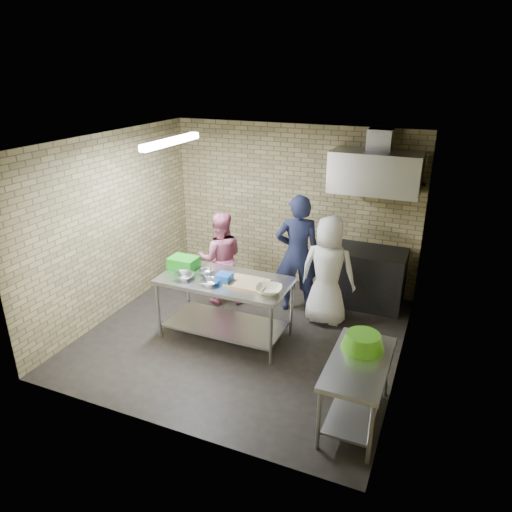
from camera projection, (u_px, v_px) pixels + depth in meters
The scene contains 26 objects.
floor at pixel (244, 335), 6.71m from camera, with size 4.20×4.20×0.00m, color black.
ceiling at pixel (242, 141), 5.69m from camera, with size 4.20×4.20×0.00m, color black.
back_wall at pixel (293, 207), 7.91m from camera, with size 4.20×0.06×2.70m, color tan.
front_wall at pixel (156, 315), 4.50m from camera, with size 4.20×0.06×2.70m, color tan.
left_wall at pixel (113, 226), 6.96m from camera, with size 0.06×4.00×2.70m, color tan.
right_wall at pixel (409, 272), 5.44m from camera, with size 0.06×4.00×2.70m, color tan.
prep_table at pixel (225, 308), 6.53m from camera, with size 1.76×0.88×0.88m, color silver.
side_counter at pixel (356, 391), 4.98m from camera, with size 0.60×1.20×0.75m, color silver.
stove at pixel (365, 277), 7.46m from camera, with size 1.20×0.70×0.90m, color black.
range_hood at pixel (375, 172), 6.88m from camera, with size 1.30×0.60×0.60m, color silver.
hood_duct at pixel (380, 139), 6.84m from camera, with size 0.35×0.30×0.30m, color #A5A8AD.
wall_shelf at pixel (397, 184), 7.00m from camera, with size 0.80×0.20×0.04m, color #3F2B19.
fluorescent_fixture at pixel (171, 141), 6.08m from camera, with size 0.10×1.25×0.08m, color white.
green_crate at pixel (184, 263), 6.69m from camera, with size 0.39×0.29×0.16m, color #1D9D1D.
blue_tub at pixel (224, 278), 6.24m from camera, with size 0.20×0.20×0.13m, color blue.
cutting_board at pixel (248, 283), 6.22m from camera, with size 0.54×0.41×0.03m, color #D9B97D.
mixing_bowl_a at pixel (184, 276), 6.36m from camera, with size 0.27×0.27×0.07m, color #B1B3B8.
mixing_bowl_b at pixel (206, 272), 6.50m from camera, with size 0.21×0.21×0.07m, color silver.
mixing_bowl_c at pixel (210, 282), 6.20m from camera, with size 0.25×0.25×0.06m, color silver.
ceramic_bowl at pixel (269, 290), 5.97m from camera, with size 0.34×0.34×0.08m, color beige.
green_basin at pixel (363, 341), 5.03m from camera, with size 0.46×0.46×0.17m, color #59C626, non-canonical shape.
bottle_red at pixel (381, 175), 7.05m from camera, with size 0.07×0.07×0.18m, color #B22619.
bottle_green at pixel (408, 178), 6.91m from camera, with size 0.06×0.06×0.15m, color green.
man_navy at pixel (297, 254), 7.11m from camera, with size 0.67×0.44×1.83m, color black.
woman_pink at pixel (221, 258), 7.39m from camera, with size 0.72×0.56×1.49m, color #D16E91.
woman_white at pixel (328, 271), 6.78m from camera, with size 0.79×0.52×1.62m, color white.
Camera 1 is at (2.42, -5.26, 3.57)m, focal length 33.25 mm.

